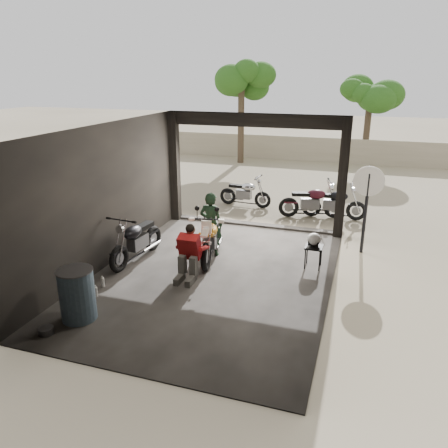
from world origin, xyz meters
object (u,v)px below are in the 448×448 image
Objects in this scene: outside_bike_a at (245,191)px; stool at (314,249)px; rider at (211,224)px; main_bike at (211,235)px; left_bike at (136,237)px; mechanic at (188,255)px; oil_drum at (77,295)px; sign_post at (367,196)px; outside_bike_c at (334,201)px; outside_bike_b at (312,199)px; helmet at (314,239)px.

outside_bike_a is 2.90× the size of stool.
outside_bike_a is at bearing -81.68° from rider.
stool is at bearing -3.72° from main_bike.
left_bike is 1.65m from mechanic.
main_bike is at bearing -174.69° from stool.
oil_drum is at bearing 177.77° from outside_bike_a.
sign_post is at bearing 28.62° from left_bike.
outside_bike_c is 5.85m from mechanic.
oil_drum is (-1.34, -3.30, -0.12)m from main_bike.
outside_bike_b reaches higher than oil_drum.
left_bike reaches higher than oil_drum.
main_bike is 1.04× the size of outside_bike_b.
left_bike is at bearing 175.11° from helmet.
outside_bike_c is at bearing 88.13° from stool.
rider is 2.48m from stool.
stool is 0.25× the size of sign_post.
mechanic is 2.85m from stool.
outside_bike_b is 1.80× the size of oil_drum.
left_bike reaches higher than outside_bike_a.
stool is 1.92m from sign_post.
outside_bike_a is 1.32× the size of mechanic.
left_bike reaches higher than outside_bike_c.
left_bike is at bearing -167.62° from main_bike.
helmet is 0.33× the size of oil_drum.
left_bike is 4.09m from stool.
left_bike is (-1.63, -0.64, -0.01)m from main_bike.
sign_post is (3.39, 1.52, 0.84)m from main_bike.
outside_bike_c is (4.12, 4.67, -0.03)m from left_bike.
rider is 4.90× the size of helmet.
sign_post is (3.48, 1.29, 0.66)m from rider.
rider is at bearing 137.86° from outside_bike_b.
mechanic is at bearing -166.28° from helmet.
left_bike is at bearing 96.25° from oil_drum.
main_bike is at bearing 115.86° from rider.
outside_bike_a is at bearing 83.18° from oil_drum.
mechanic is at bearing -149.52° from stool.
oil_drum is (-1.25, -3.53, -0.30)m from rider.
outside_bike_c is at bearing 53.92° from left_bike.
stool is 0.55× the size of oil_drum.
stool is at bearing -92.26° from helmet.
mechanic is (-0.00, -1.45, -0.20)m from rider.
outside_bike_b is at bearing 55.80° from main_bike.
main_bike is 1.54× the size of mechanic.
rider is 1.35× the size of mechanic.
stool is (2.46, 1.45, -0.13)m from mechanic.
oil_drum is 0.44× the size of sign_post.
mechanic is 4.52m from sign_post.
left_bike reaches higher than outside_bike_b.
outside_bike_c is (2.49, 4.03, -0.03)m from main_bike.
sign_post is (4.73, 4.82, 0.96)m from oil_drum.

